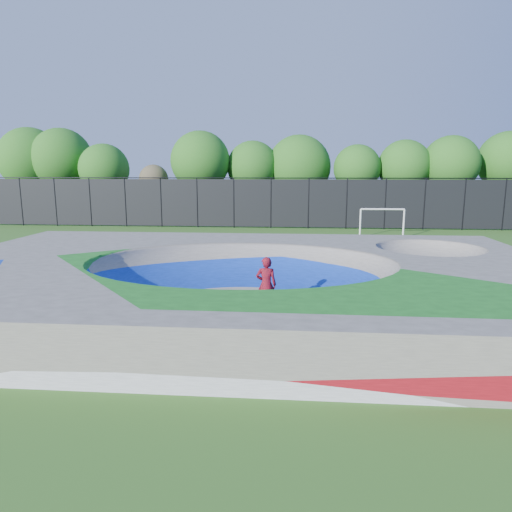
% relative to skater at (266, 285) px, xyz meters
% --- Properties ---
extents(ground, '(120.00, 120.00, 0.00)m').
position_rel_skater_xyz_m(ground, '(-0.97, 1.17, -0.94)').
color(ground, '#2D5C19').
rests_on(ground, ground).
extents(skate_deck, '(22.00, 14.00, 1.50)m').
position_rel_skater_xyz_m(skate_deck, '(-0.97, 1.17, -0.19)').
color(skate_deck, gray).
rests_on(skate_deck, ground).
extents(skater, '(0.69, 0.46, 1.87)m').
position_rel_skater_xyz_m(skater, '(0.00, 0.00, 0.00)').
color(skater, red).
rests_on(skater, ground).
extents(skateboard, '(0.79, 0.28, 0.05)m').
position_rel_skater_xyz_m(skateboard, '(0.00, 0.00, -0.91)').
color(skateboard, black).
rests_on(skateboard, ground).
extents(soccer_goal, '(3.08, 0.12, 2.03)m').
position_rel_skater_xyz_m(soccer_goal, '(6.97, 17.57, 0.47)').
color(soccer_goal, white).
rests_on(soccer_goal, ground).
extents(fence, '(48.09, 0.09, 4.04)m').
position_rel_skater_xyz_m(fence, '(-0.97, 22.17, 1.16)').
color(fence, black).
rests_on(fence, ground).
extents(treeline, '(53.29, 7.82, 8.64)m').
position_rel_skater_xyz_m(treeline, '(-1.05, 27.17, 4.30)').
color(treeline, '#3F2E1F').
rests_on(treeline, ground).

